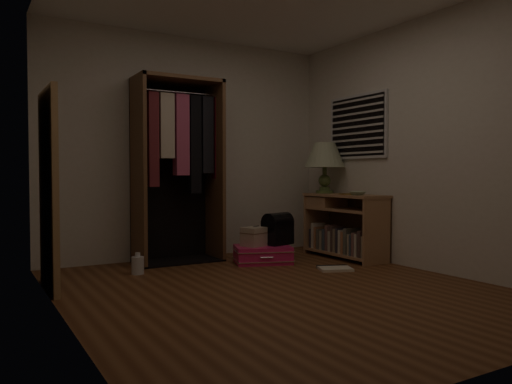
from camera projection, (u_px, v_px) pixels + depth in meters
ground at (282, 290)px, 4.24m from camera, size 4.00×4.00×0.00m
room_walls at (287, 114)px, 4.26m from camera, size 3.52×4.02×2.60m
console_bookshelf at (342, 224)px, 5.90m from camera, size 0.42×1.12×0.75m
open_wardrobe at (180, 155)px, 5.62m from camera, size 1.03×0.50×2.05m
floor_mirror at (49, 190)px, 4.21m from camera, size 0.06×0.80×1.70m
pink_suitcase at (263, 254)px, 5.53m from camera, size 0.74×0.63×0.19m
train_case at (256, 236)px, 5.54m from camera, size 0.36×0.30×0.22m
black_bag at (278, 228)px, 5.64m from camera, size 0.38×0.30×0.36m
table_lamp at (325, 156)px, 6.17m from camera, size 0.57×0.57×0.63m
brass_tray at (350, 194)px, 5.77m from camera, size 0.30×0.30×0.02m
ceramic_bowl at (357, 193)px, 5.59m from camera, size 0.18×0.18×0.04m
white_jug at (138, 265)px, 4.91m from camera, size 0.13×0.13×0.21m
floor_book at (334, 268)px, 5.15m from camera, size 0.40×0.37×0.03m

